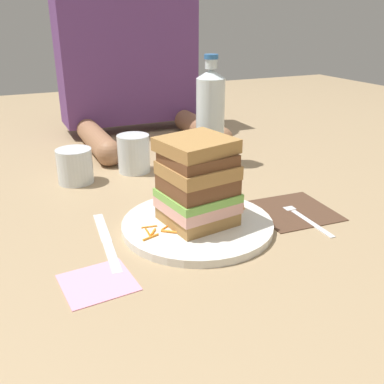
# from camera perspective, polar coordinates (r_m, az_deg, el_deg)

# --- Properties ---
(ground_plane) EXTENTS (3.00, 3.00, 0.00)m
(ground_plane) POSITION_cam_1_polar(r_m,az_deg,el_deg) (0.73, 0.71, -4.79)
(ground_plane) COLOR #9E8460
(main_plate) EXTENTS (0.25, 0.25, 0.01)m
(main_plate) POSITION_cam_1_polar(r_m,az_deg,el_deg) (0.72, 0.98, -4.22)
(main_plate) COLOR white
(main_plate) RESTS_ON ground_plane
(sandwich) EXTENTS (0.12, 0.12, 0.14)m
(sandwich) POSITION_cam_1_polar(r_m,az_deg,el_deg) (0.70, 0.99, 1.36)
(sandwich) COLOR #A87A42
(sandwich) RESTS_ON main_plate
(carrot_shred_0) EXTENTS (0.02, 0.02, 0.00)m
(carrot_shred_0) POSITION_cam_1_polar(r_m,az_deg,el_deg) (0.68, -5.14, -5.27)
(carrot_shred_0) COLOR orange
(carrot_shred_0) RESTS_ON main_plate
(carrot_shred_1) EXTENTS (0.00, 0.03, 0.00)m
(carrot_shred_1) POSITION_cam_1_polar(r_m,az_deg,el_deg) (0.68, -5.77, -5.38)
(carrot_shred_1) COLOR orange
(carrot_shred_1) RESTS_ON main_plate
(carrot_shred_2) EXTENTS (0.02, 0.01, 0.00)m
(carrot_shred_2) POSITION_cam_1_polar(r_m,az_deg,el_deg) (0.70, -3.38, -4.61)
(carrot_shred_2) COLOR orange
(carrot_shred_2) RESTS_ON main_plate
(carrot_shred_3) EXTENTS (0.02, 0.02, 0.00)m
(carrot_shred_3) POSITION_cam_1_polar(r_m,az_deg,el_deg) (0.68, -2.99, -5.22)
(carrot_shred_3) COLOR orange
(carrot_shred_3) RESTS_ON main_plate
(carrot_shred_4) EXTENTS (0.03, 0.01, 0.00)m
(carrot_shred_4) POSITION_cam_1_polar(r_m,az_deg,el_deg) (0.67, -5.46, -5.92)
(carrot_shred_4) COLOR orange
(carrot_shred_4) RESTS_ON main_plate
(carrot_shred_5) EXTENTS (0.03, 0.01, 0.00)m
(carrot_shred_5) POSITION_cam_1_polar(r_m,az_deg,el_deg) (0.70, -5.65, -4.56)
(carrot_shred_5) COLOR orange
(carrot_shred_5) RESTS_ON main_plate
(carrot_shred_6) EXTENTS (0.01, 0.02, 0.00)m
(carrot_shred_6) POSITION_cam_1_polar(r_m,az_deg,el_deg) (0.78, 6.73, -1.85)
(carrot_shred_6) COLOR orange
(carrot_shred_6) RESTS_ON main_plate
(carrot_shred_7) EXTENTS (0.03, 0.01, 0.00)m
(carrot_shred_7) POSITION_cam_1_polar(r_m,az_deg,el_deg) (0.78, 5.92, -1.70)
(carrot_shred_7) COLOR orange
(carrot_shred_7) RESTS_ON main_plate
(carrot_shred_8) EXTENTS (0.01, 0.02, 0.00)m
(carrot_shred_8) POSITION_cam_1_polar(r_m,az_deg,el_deg) (0.75, 5.72, -2.54)
(carrot_shred_8) COLOR orange
(carrot_shred_8) RESTS_ON main_plate
(carrot_shred_9) EXTENTS (0.00, 0.02, 0.00)m
(carrot_shred_9) POSITION_cam_1_polar(r_m,az_deg,el_deg) (0.78, 4.99, -1.59)
(carrot_shred_9) COLOR orange
(carrot_shred_9) RESTS_ON main_plate
(carrot_shred_10) EXTENTS (0.03, 0.01, 0.00)m
(carrot_shred_10) POSITION_cam_1_polar(r_m,az_deg,el_deg) (0.76, 4.34, -2.34)
(carrot_shred_10) COLOR orange
(carrot_shred_10) RESTS_ON main_plate
(carrot_shred_11) EXTENTS (0.01, 0.03, 0.00)m
(carrot_shred_11) POSITION_cam_1_polar(r_m,az_deg,el_deg) (0.77, 5.12, -2.10)
(carrot_shred_11) COLOR orange
(carrot_shred_11) RESTS_ON main_plate
(carrot_shred_12) EXTENTS (0.02, 0.01, 0.00)m
(carrot_shred_12) POSITION_cam_1_polar(r_m,az_deg,el_deg) (0.75, 5.13, -2.76)
(carrot_shred_12) COLOR orange
(carrot_shred_12) RESTS_ON main_plate
(carrot_shred_13) EXTENTS (0.03, 0.00, 0.00)m
(carrot_shred_13) POSITION_cam_1_polar(r_m,az_deg,el_deg) (0.75, 5.21, -2.60)
(carrot_shred_13) COLOR orange
(carrot_shred_13) RESTS_ON main_plate
(carrot_shred_14) EXTENTS (0.02, 0.02, 0.00)m
(carrot_shred_14) POSITION_cam_1_polar(r_m,az_deg,el_deg) (0.77, 5.26, -1.98)
(carrot_shred_14) COLOR orange
(carrot_shred_14) RESTS_ON main_plate
(napkin_dark) EXTENTS (0.14, 0.14, 0.00)m
(napkin_dark) POSITION_cam_1_polar(r_m,az_deg,el_deg) (0.81, 13.14, -2.37)
(napkin_dark) COLOR #4C3323
(napkin_dark) RESTS_ON ground_plane
(fork) EXTENTS (0.02, 0.17, 0.00)m
(fork) POSITION_cam_1_polar(r_m,az_deg,el_deg) (0.79, 14.08, -2.79)
(fork) COLOR silver
(fork) RESTS_ON napkin_dark
(knife) EXTENTS (0.03, 0.20, 0.00)m
(knife) POSITION_cam_1_polar(r_m,az_deg,el_deg) (0.69, -11.12, -6.43)
(knife) COLOR silver
(knife) RESTS_ON ground_plane
(juice_glass) EXTENTS (0.07, 0.07, 0.10)m
(juice_glass) POSITION_cam_1_polar(r_m,az_deg,el_deg) (0.90, -0.65, 3.70)
(juice_glass) COLOR white
(juice_glass) RESTS_ON ground_plane
(water_bottle) EXTENTS (0.07, 0.07, 0.25)m
(water_bottle) POSITION_cam_1_polar(r_m,az_deg,el_deg) (1.01, 2.42, 9.90)
(water_bottle) COLOR silver
(water_bottle) RESTS_ON ground_plane
(empty_tumbler_0) EXTENTS (0.07, 0.07, 0.07)m
(empty_tumbler_0) POSITION_cam_1_polar(r_m,az_deg,el_deg) (0.94, -15.16, 3.33)
(empty_tumbler_0) COLOR silver
(empty_tumbler_0) RESTS_ON ground_plane
(empty_tumbler_1) EXTENTS (0.07, 0.07, 0.08)m
(empty_tumbler_1) POSITION_cam_1_polar(r_m,az_deg,el_deg) (0.98, -7.67, 5.05)
(empty_tumbler_1) COLOR silver
(empty_tumbler_1) RESTS_ON ground_plane
(napkin_pink) EXTENTS (0.10, 0.10, 0.00)m
(napkin_pink) POSITION_cam_1_polar(r_m,az_deg,el_deg) (0.60, -12.28, -11.51)
(napkin_pink) COLOR pink
(napkin_pink) RESTS_ON ground_plane
(diner_across) EXTENTS (0.39, 0.45, 0.59)m
(diner_across) POSITION_cam_1_polar(r_m,az_deg,el_deg) (1.31, -8.42, 19.81)
(diner_across) COLOR #936647
(diner_across) RESTS_ON ground_plane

